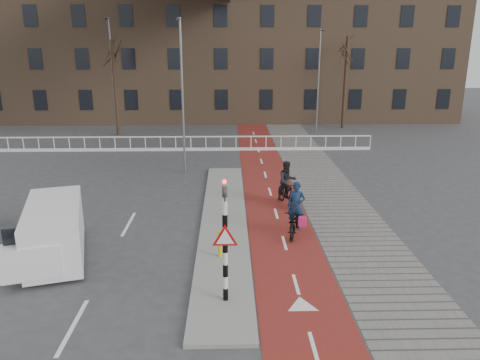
{
  "coord_description": "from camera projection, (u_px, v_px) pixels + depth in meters",
  "views": [
    {
      "loc": [
        -0.49,
        -13.47,
        6.98
      ],
      "look_at": [
        -0.03,
        5.0,
        1.5
      ],
      "focal_mm": 35.0,
      "sensor_mm": 36.0,
      "label": 1
    }
  ],
  "objects": [
    {
      "name": "bollard",
      "position": [
        220.0,
        244.0,
        15.43
      ],
      "size": [
        0.12,
        0.12,
        0.89
      ],
      "primitive_type": "cylinder",
      "color": "#D2B80B",
      "rests_on": "curb_island"
    },
    {
      "name": "streetlight_near",
      "position": [
        183.0,
        99.0,
        24.74
      ],
      "size": [
        0.12,
        0.12,
        8.16
      ],
      "primitive_type": "cylinder",
      "color": "slate",
      "rests_on": "ground"
    },
    {
      "name": "railing",
      "position": [
        161.0,
        146.0,
        31.0
      ],
      "size": [
        28.0,
        0.1,
        0.99
      ],
      "color": "silver",
      "rests_on": "ground"
    },
    {
      "name": "van",
      "position": [
        55.0,
        230.0,
        15.51
      ],
      "size": [
        2.82,
        4.57,
        1.83
      ],
      "rotation": [
        0.0,
        0.0,
        0.28
      ],
      "color": "silver",
      "rests_on": "ground"
    },
    {
      "name": "bike_lane",
      "position": [
        267.0,
        180.0,
        24.53
      ],
      "size": [
        2.5,
        60.0,
        0.01
      ],
      "primitive_type": "cube",
      "color": "maroon",
      "rests_on": "ground"
    },
    {
      "name": "streetlight_right",
      "position": [
        318.0,
        82.0,
        36.54
      ],
      "size": [
        0.12,
        0.12,
        7.91
      ],
      "primitive_type": "cylinder",
      "color": "slate",
      "rests_on": "ground"
    },
    {
      "name": "ground",
      "position": [
        245.0,
        270.0,
        14.91
      ],
      "size": [
        120.0,
        120.0,
        0.0
      ],
      "primitive_type": "plane",
      "color": "#38383A",
      "rests_on": "ground"
    },
    {
      "name": "townhouse_row",
      "position": [
        201.0,
        32.0,
        43.28
      ],
      "size": [
        46.0,
        10.0,
        15.9
      ],
      "color": "#7F6047",
      "rests_on": "ground"
    },
    {
      "name": "curb_island",
      "position": [
        224.0,
        222.0,
        18.71
      ],
      "size": [
        1.8,
        16.0,
        0.12
      ],
      "primitive_type": "cube",
      "color": "gray",
      "rests_on": "ground"
    },
    {
      "name": "tree_right",
      "position": [
        345.0,
        83.0,
        38.44
      ],
      "size": [
        0.26,
        0.26,
        7.41
      ],
      "primitive_type": "cylinder",
      "color": "black",
      "rests_on": "ground"
    },
    {
      "name": "cyclist_far",
      "position": [
        287.0,
        187.0,
        20.55
      ],
      "size": [
        1.05,
        1.94,
        2.0
      ],
      "rotation": [
        0.0,
        0.0,
        0.3
      ],
      "color": "black",
      "rests_on": "bike_lane"
    },
    {
      "name": "streetlight_left",
      "position": [
        113.0,
        78.0,
        35.3
      ],
      "size": [
        0.12,
        0.12,
        8.69
      ],
      "primitive_type": "cylinder",
      "color": "slate",
      "rests_on": "ground"
    },
    {
      "name": "traffic_signal",
      "position": [
        225.0,
        238.0,
        12.39
      ],
      "size": [
        0.8,
        0.8,
        3.68
      ],
      "color": "black",
      "rests_on": "curb_island"
    },
    {
      "name": "cyclist_near",
      "position": [
        296.0,
        217.0,
        17.4
      ],
      "size": [
        1.24,
        2.1,
        2.06
      ],
      "rotation": [
        0.0,
        0.0,
        -0.3
      ],
      "color": "black",
      "rests_on": "bike_lane"
    },
    {
      "name": "tree_mid",
      "position": [
        115.0,
        89.0,
        35.38
      ],
      "size": [
        0.26,
        0.26,
        7.14
      ],
      "primitive_type": "cylinder",
      "color": "black",
      "rests_on": "ground"
    },
    {
      "name": "sidewalk",
      "position": [
        320.0,
        180.0,
        24.6
      ],
      "size": [
        3.0,
        60.0,
        0.01
      ],
      "primitive_type": "cube",
      "color": "slate",
      "rests_on": "ground"
    }
  ]
}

